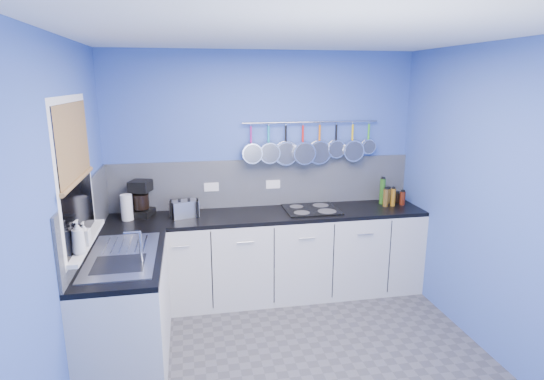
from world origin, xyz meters
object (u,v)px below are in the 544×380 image
object	(u,v)px
hob	(311,209)
toaster	(185,209)
paper_towel	(127,207)
soap_bottle_b	(84,234)
canister	(194,209)
soap_bottle_a	(78,237)
coffee_maker	(141,199)

from	to	relation	value
hob	toaster	bearing A→B (deg)	179.64
paper_towel	hob	size ratio (longest dim) A/B	0.46
soap_bottle_b	hob	distance (m)	2.25
paper_towel	canister	world-z (taller)	paper_towel
canister	hob	xyz separation A→B (m)	(1.20, -0.04, -0.06)
soap_bottle_a	canister	world-z (taller)	soap_bottle_a
paper_towel	coffee_maker	xyz separation A→B (m)	(0.13, 0.11, 0.05)
soap_bottle_b	coffee_maker	xyz separation A→B (m)	(0.29, 1.16, -0.06)
toaster	canister	world-z (taller)	toaster
soap_bottle_b	hob	size ratio (longest dim) A/B	0.31
soap_bottle_b	paper_towel	bearing A→B (deg)	81.33
hob	canister	bearing A→B (deg)	178.19
hob	paper_towel	bearing A→B (deg)	179.76
soap_bottle_a	toaster	world-z (taller)	soap_bottle_a
soap_bottle_a	toaster	size ratio (longest dim) A/B	0.94
hob	coffee_maker	bearing A→B (deg)	176.15
soap_bottle_b	canister	size ratio (longest dim) A/B	1.33
toaster	canister	distance (m)	0.10
soap_bottle_a	canister	size ratio (longest dim) A/B	1.86
toaster	canister	bearing A→B (deg)	-0.12
coffee_maker	canister	bearing A→B (deg)	10.26
canister	hob	size ratio (longest dim) A/B	0.24
soap_bottle_a	toaster	bearing A→B (deg)	60.18
canister	soap_bottle_a	bearing A→B (deg)	-122.23
soap_bottle_b	toaster	distance (m)	1.27
coffee_maker	toaster	distance (m)	0.44
coffee_maker	canister	world-z (taller)	coffee_maker
soap_bottle_a	canister	distance (m)	1.49
toaster	hob	distance (m)	1.29
soap_bottle_b	canister	world-z (taller)	soap_bottle_b
soap_bottle_a	paper_towel	distance (m)	1.24
coffee_maker	hob	world-z (taller)	coffee_maker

